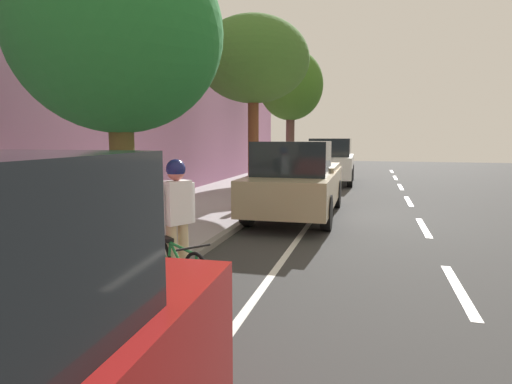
# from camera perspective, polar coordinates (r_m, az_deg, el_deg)

# --- Properties ---
(ground) EXTENTS (54.56, 54.56, 0.00)m
(ground) POSITION_cam_1_polar(r_m,az_deg,el_deg) (11.50, 8.12, -3.13)
(ground) COLOR #343434
(sidewalk) EXTENTS (3.56, 34.10, 0.12)m
(sidewalk) POSITION_cam_1_polar(r_m,az_deg,el_deg) (12.35, -7.79, -2.12)
(sidewalk) COLOR #A69DA3
(sidewalk) RESTS_ON ground
(curb_edge) EXTENTS (0.16, 34.10, 0.12)m
(curb_edge) POSITION_cam_1_polar(r_m,az_deg,el_deg) (11.76, 0.61, -2.52)
(curb_edge) COLOR gray
(curb_edge) RESTS_ON ground
(lane_stripe_centre) EXTENTS (0.14, 31.60, 0.01)m
(lane_stripe_centre) POSITION_cam_1_polar(r_m,az_deg,el_deg) (12.71, 20.12, -2.50)
(lane_stripe_centre) COLOR white
(lane_stripe_centre) RESTS_ON ground
(lane_stripe_bike_edge) EXTENTS (0.12, 34.10, 0.01)m
(lane_stripe_bike_edge) POSITION_cam_1_polar(r_m,az_deg,el_deg) (11.51, 7.73, -3.10)
(lane_stripe_bike_edge) COLOR white
(lane_stripe_bike_edge) RESTS_ON ground
(building_facade) EXTENTS (0.50, 34.10, 6.04)m
(building_facade) POSITION_cam_1_polar(r_m,az_deg,el_deg) (13.14, -16.38, 11.16)
(building_facade) COLOR #AB6F98
(building_facade) RESTS_ON ground
(parked_suv_white_nearest) EXTENTS (2.06, 4.75, 1.99)m
(parked_suv_white_nearest) POSITION_cam_1_polar(r_m,az_deg,el_deg) (19.72, 9.82, 4.14)
(parked_suv_white_nearest) COLOR white
(parked_suv_white_nearest) RESTS_ON ground
(parked_pickup_tan_second) EXTENTS (2.07, 5.32, 1.95)m
(parked_pickup_tan_second) POSITION_cam_1_polar(r_m,az_deg,el_deg) (11.23, 5.41, 1.30)
(parked_pickup_tan_second) COLOR tan
(parked_pickup_tan_second) RESTS_ON ground
(bicycle_at_curb) EXTENTS (1.40, 1.09, 0.75)m
(bicycle_at_curb) POSITION_cam_1_polar(r_m,az_deg,el_deg) (5.80, -10.34, -9.78)
(bicycle_at_curb) COLOR black
(bicycle_at_curb) RESTS_ON ground
(cyclist_with_backpack) EXTENTS (0.52, 0.56, 1.75)m
(cyclist_with_backpack) POSITION_cam_1_polar(r_m,az_deg,el_deg) (6.13, -10.54, -2.08)
(cyclist_with_backpack) COLOR #C6B284
(cyclist_with_backpack) RESTS_ON ground
(street_tree_near_cyclist) EXTENTS (3.09, 3.09, 6.08)m
(street_tree_near_cyclist) POSITION_cam_1_polar(r_m,az_deg,el_deg) (21.37, 4.57, 13.72)
(street_tree_near_cyclist) COLOR brown
(street_tree_near_cyclist) RESTS_ON sidewalk
(street_tree_mid_block) EXTENTS (3.67, 3.67, 5.84)m
(street_tree_mid_block) POSITION_cam_1_polar(r_m,az_deg,el_deg) (14.80, -0.36, 16.85)
(street_tree_mid_block) COLOR brown
(street_tree_mid_block) RESTS_ON sidewalk
(street_tree_far_end) EXTENTS (3.25, 3.25, 5.05)m
(street_tree_far_end) POSITION_cam_1_polar(r_m,az_deg,el_deg) (7.41, -17.70, 19.08)
(street_tree_far_end) COLOR brown
(street_tree_far_end) RESTS_ON sidewalk
(fire_hydrant) EXTENTS (0.22, 0.22, 0.84)m
(fire_hydrant) POSITION_cam_1_polar(r_m,az_deg,el_deg) (11.60, -1.70, -0.24)
(fire_hydrant) COLOR red
(fire_hydrant) RESTS_ON sidewalk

